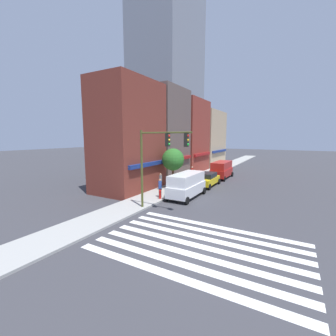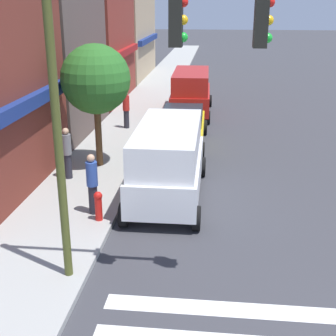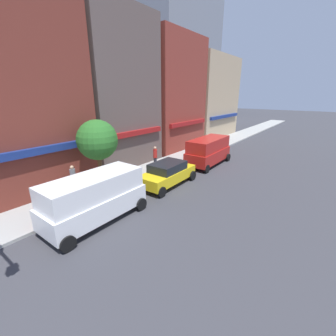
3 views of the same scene
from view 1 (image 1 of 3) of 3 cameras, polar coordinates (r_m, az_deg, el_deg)
The scene contains 14 objects.
ground_plane at distance 12.82m, azimuth 7.89°, elevation -19.05°, with size 200.00×200.00×0.00m, color #38383D.
sidewalk_left at distance 16.79m, azimuth -17.24°, elevation -12.37°, with size 120.00×3.00×0.15m.
crosswalk_stripes at distance 12.81m, azimuth 7.89°, elevation -19.03°, with size 6.47×10.80×0.01m.
storefront_row at distance 35.16m, azimuth 3.23°, elevation 7.86°, with size 33.21×5.30×12.13m.
tower_distant at distance 70.77m, azimuth -0.08°, elevation 26.02°, with size 20.86×14.36×55.47m.
traffic_signal at distance 16.95m, azimuth -2.45°, elevation 3.67°, with size 0.32×4.39×6.30m.
van_white at distance 21.58m, azimuth 4.75°, elevation -4.15°, with size 5.01×2.22×2.34m.
sedan_yellow at distance 26.91m, azimuth 9.92°, elevation -2.79°, with size 4.43×2.02×1.59m.
van_red at distance 32.35m, azimuth 13.45°, elevation -0.29°, with size 5.05×2.22×2.34m.
pedestrian_grey_coat at distance 24.12m, azimuth -1.90°, elevation -3.36°, with size 0.32×0.32×1.77m.
pedestrian_blue_shirt at distance 21.09m, azimuth -2.03°, elevation -5.00°, with size 0.32×0.32×1.77m.
pedestrian_red_jacket at distance 29.77m, azimuth 6.14°, elevation -1.23°, with size 0.32×0.32×1.77m.
fire_hydrant at distance 20.72m, azimuth -2.03°, elevation -6.55°, with size 0.24×0.24×0.84m.
street_tree at distance 24.66m, azimuth 1.28°, elevation 2.13°, with size 2.44×2.44×4.39m.
Camera 1 is at (-10.65, -4.14, 5.81)m, focal length 24.00 mm.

